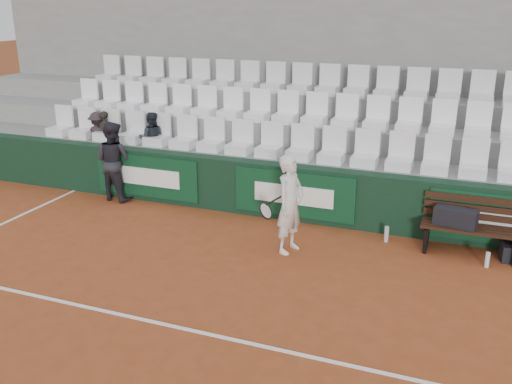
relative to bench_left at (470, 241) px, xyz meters
name	(u,v)px	position (x,y,z in m)	size (l,w,h in m)	color
ground	(212,335)	(-2.78, -3.53, -0.23)	(80.00, 80.00, 0.00)	#984422
court_baseline	(212,335)	(-2.78, -3.53, -0.22)	(18.00, 0.06, 0.01)	white
back_barrier	(311,195)	(-2.71, 0.46, 0.28)	(18.00, 0.34, 1.00)	black
grandstand_tier_front	(317,184)	(-2.78, 1.10, 0.28)	(18.00, 0.95, 1.00)	gray
grandstand_tier_mid	(330,160)	(-2.78, 2.05, 0.50)	(18.00, 0.95, 1.45)	gray
grandstand_tier_back	(341,139)	(-2.78, 3.00, 0.72)	(18.00, 0.95, 1.90)	gray
grandstand_rear_wall	(350,76)	(-2.78, 3.62, 1.98)	(18.00, 0.30, 4.40)	gray
seat_row_front	(316,144)	(-2.78, 0.92, 1.09)	(11.90, 0.44, 0.63)	white
seat_row_mid	(330,110)	(-2.78, 1.87, 1.54)	(11.90, 0.44, 0.63)	white
seat_row_back	(342,80)	(-2.78, 2.82, 1.99)	(11.90, 0.44, 0.63)	silver
bench_left	(470,241)	(0.00, 0.00, 0.00)	(1.50, 0.56, 0.45)	#33190F
sports_bag_left	(456,217)	(-0.25, 0.00, 0.36)	(0.64, 0.27, 0.27)	black
water_bottle_near	(386,234)	(-1.28, 0.02, -0.09)	(0.07, 0.07, 0.27)	silver
water_bottle_far	(487,260)	(0.27, -0.39, -0.11)	(0.07, 0.07, 0.24)	silver
tennis_player	(290,204)	(-2.67, -0.90, 0.56)	(0.75, 0.65, 1.57)	silver
ball_kid	(114,161)	(-6.66, 0.21, 0.56)	(0.76, 0.60, 1.57)	black
spectator_a	(96,115)	(-7.54, 0.97, 1.28)	(0.65, 0.38, 1.01)	#292126
spectator_b	(104,115)	(-7.35, 0.97, 1.30)	(0.61, 0.25, 1.04)	#37322C
spectator_c	(151,117)	(-6.23, 0.97, 1.33)	(0.53, 0.42, 1.10)	black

